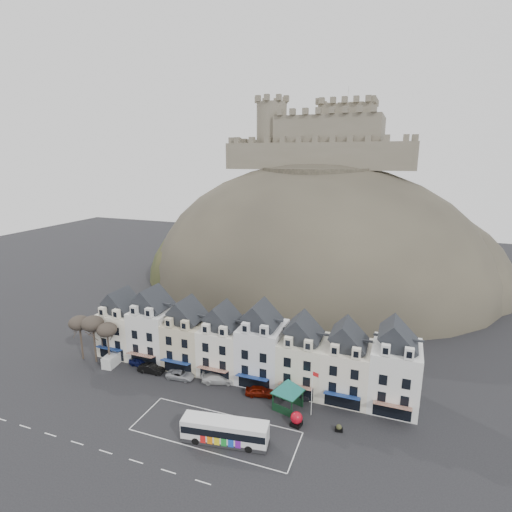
{
  "coord_description": "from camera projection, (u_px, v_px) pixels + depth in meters",
  "views": [
    {
      "loc": [
        23.08,
        -39.74,
        35.47
      ],
      "look_at": [
        -0.74,
        24.0,
        18.44
      ],
      "focal_mm": 28.0,
      "sensor_mm": 36.0,
      "label": 1
    }
  ],
  "objects": [
    {
      "name": "bus_shelter",
      "position": [
        288.0,
        386.0,
        56.85
      ],
      "size": [
        7.27,
        7.27,
        4.77
      ],
      "rotation": [
        0.0,
        0.0,
        -0.26
      ],
      "color": "black",
      "rests_on": "ground"
    },
    {
      "name": "tree_left_far",
      "position": [
        79.0,
        323.0,
        70.28
      ],
      "size": [
        3.61,
        3.61,
        8.24
      ],
      "color": "#362C22",
      "rests_on": "ground"
    },
    {
      "name": "planter_west",
      "position": [
        299.0,
        420.0,
        54.48
      ],
      "size": [
        0.93,
        0.64,
        0.92
      ],
      "rotation": [
        0.0,
        0.0,
        0.02
      ],
      "color": "black",
      "rests_on": "ground"
    },
    {
      "name": "ground",
      "position": [
        198.0,
        433.0,
        52.56
      ],
      "size": [
        300.0,
        300.0,
        0.0
      ],
      "primitive_type": "plane",
      "color": "black",
      "rests_on": "ground"
    },
    {
      "name": "car_navy",
      "position": [
        141.0,
        362.0,
        69.29
      ],
      "size": [
        4.47,
        2.12,
        1.48
      ],
      "primitive_type": "imported",
      "rotation": [
        0.0,
        0.0,
        1.48
      ],
      "color": "#0B103B",
      "rests_on": "ground"
    },
    {
      "name": "bus",
      "position": [
        225.0,
        430.0,
        50.56
      ],
      "size": [
        11.37,
        4.23,
        3.14
      ],
      "rotation": [
        0.0,
        0.0,
        0.15
      ],
      "color": "#262628",
      "rests_on": "ground"
    },
    {
      "name": "planter_east",
      "position": [
        339.0,
        428.0,
        52.83
      ],
      "size": [
        1.08,
        0.72,
        1.02
      ],
      "rotation": [
        0.0,
        0.0,
        0.12
      ],
      "color": "black",
      "rests_on": "ground"
    },
    {
      "name": "car_white",
      "position": [
        218.0,
        378.0,
        64.2
      ],
      "size": [
        5.82,
        3.76,
        1.57
      ],
      "primitive_type": "imported",
      "rotation": [
        0.0,
        0.0,
        1.88
      ],
      "color": "silver",
      "rests_on": "ground"
    },
    {
      "name": "castle",
      "position": [
        325.0,
        139.0,
        111.63
      ],
      "size": [
        50.2,
        22.2,
        22.0
      ],
      "color": "#696150",
      "rests_on": "ground"
    },
    {
      "name": "white_van",
      "position": [
        113.0,
        359.0,
        69.87
      ],
      "size": [
        2.33,
        4.48,
        1.96
      ],
      "rotation": [
        0.0,
        0.0,
        0.11
      ],
      "color": "silver",
      "rests_on": "ground"
    },
    {
      "name": "tree_left_mid",
      "position": [
        93.0,
        324.0,
        69.18
      ],
      "size": [
        3.78,
        3.78,
        8.64
      ],
      "color": "#362C22",
      "rests_on": "ground"
    },
    {
      "name": "car_black",
      "position": [
        151.0,
        369.0,
        67.16
      ],
      "size": [
        4.58,
        1.88,
        1.47
      ],
      "primitive_type": "imported",
      "rotation": [
        0.0,
        0.0,
        1.64
      ],
      "color": "black",
      "rests_on": "ground"
    },
    {
      "name": "castle_hill",
      "position": [
        317.0,
        283.0,
        114.77
      ],
      "size": [
        100.0,
        76.0,
        68.0
      ],
      "color": "#332F27",
      "rests_on": "ground"
    },
    {
      "name": "flagpole",
      "position": [
        312.0,
        390.0,
        55.26
      ],
      "size": [
        0.97,
        0.41,
        7.09
      ],
      "rotation": [
        0.0,
        0.0,
        -0.36
      ],
      "color": "silver",
      "rests_on": "ground"
    },
    {
      "name": "coach_bay_markings",
      "position": [
        215.0,
        431.0,
        53.02
      ],
      "size": [
        22.0,
        7.5,
        0.01
      ],
      "primitive_type": "cube",
      "color": "silver",
      "rests_on": "ground"
    },
    {
      "name": "red_buoy",
      "position": [
        296.0,
        419.0,
        53.85
      ],
      "size": [
        1.64,
        1.64,
        2.03
      ],
      "rotation": [
        0.0,
        0.0,
        -0.2
      ],
      "color": "black",
      "rests_on": "ground"
    },
    {
      "name": "car_charcoal",
      "position": [
        295.0,
        395.0,
        59.9
      ],
      "size": [
        4.53,
        2.44,
        1.42
      ],
      "primitive_type": "imported",
      "rotation": [
        0.0,
        0.0,
        1.8
      ],
      "color": "black",
      "rests_on": "ground"
    },
    {
      "name": "car_silver",
      "position": [
        180.0,
        375.0,
        65.38
      ],
      "size": [
        4.79,
        2.59,
        1.3
      ],
      "primitive_type": "imported",
      "rotation": [
        0.0,
        0.0,
        1.67
      ],
      "color": "#A6A8AE",
      "rests_on": "ground"
    },
    {
      "name": "car_maroon",
      "position": [
        260.0,
        391.0,
        60.69
      ],
      "size": [
        4.79,
        2.91,
        1.52
      ],
      "primitive_type": "imported",
      "rotation": [
        0.0,
        0.0,
        1.84
      ],
      "color": "#600F05",
      "rests_on": "ground"
    },
    {
      "name": "townhouse_terrace",
      "position": [
        244.0,
        345.0,
        65.74
      ],
      "size": [
        54.4,
        9.35,
        11.8
      ],
      "color": "white",
      "rests_on": "ground"
    },
    {
      "name": "tree_left_near",
      "position": [
        107.0,
        330.0,
        68.32
      ],
      "size": [
        3.43,
        3.43,
        7.84
      ],
      "color": "#362C22",
      "rests_on": "ground"
    }
  ]
}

